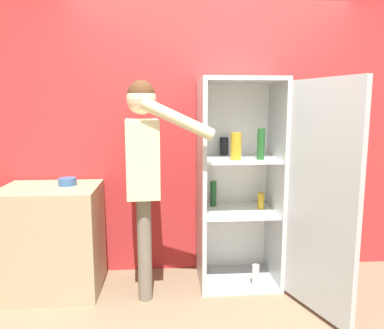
% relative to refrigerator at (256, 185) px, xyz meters
% --- Properties ---
extents(ground_plane, '(12.00, 12.00, 0.00)m').
position_rel_refrigerator_xyz_m(ground_plane, '(-0.33, -0.55, -0.90)').
color(ground_plane, '#7A664C').
extents(wall_back, '(7.00, 0.06, 2.55)m').
position_rel_refrigerator_xyz_m(wall_back, '(-0.33, 0.43, 0.38)').
color(wall_back, '#B72D2D').
rests_on(wall_back, ground_plane).
extents(refrigerator, '(0.97, 1.21, 1.79)m').
position_rel_refrigerator_xyz_m(refrigerator, '(0.00, 0.00, 0.00)').
color(refrigerator, '#B7BABC').
rests_on(refrigerator, ground_plane).
extents(person, '(0.69, 0.59, 1.76)m').
position_rel_refrigerator_xyz_m(person, '(-0.93, -0.07, 0.23)').
color(person, '#726656').
rests_on(person, ground_plane).
extents(counter, '(0.79, 0.63, 0.90)m').
position_rel_refrigerator_xyz_m(counter, '(-1.72, 0.07, -0.45)').
color(counter, tan).
rests_on(counter, ground_plane).
extents(bowl, '(0.15, 0.15, 0.06)m').
position_rel_refrigerator_xyz_m(bowl, '(-1.59, 0.12, 0.03)').
color(bowl, '#335B8E').
rests_on(bowl, counter).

